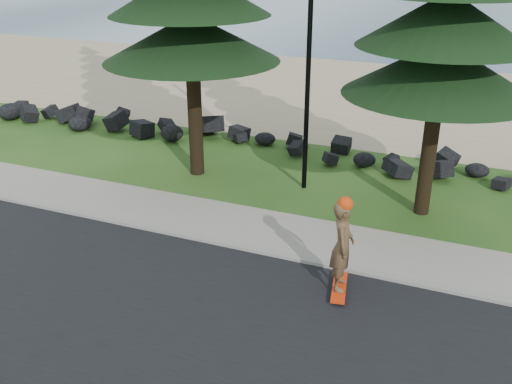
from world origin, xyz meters
TOP-DOWN VIEW (x-y plane):
  - ground at (0.00, 0.00)m, footprint 160.00×160.00m
  - road at (0.00, -4.50)m, footprint 160.00×7.00m
  - kerb at (0.00, -0.90)m, footprint 160.00×0.20m
  - sidewalk at (0.00, 0.20)m, footprint 160.00×2.00m
  - beach_sand at (0.00, 14.50)m, footprint 160.00×15.00m
  - ocean at (0.00, 51.00)m, footprint 160.00×58.00m
  - seawall_boulders at (0.00, 5.60)m, footprint 60.00×2.40m
  - lamp_post at (0.00, 3.20)m, footprint 0.25×0.14m
  - skateboarder at (2.39, -1.77)m, footprint 0.60×1.22m

SIDE VIEW (x-z plane):
  - ground at x=0.00m, z-range 0.00..0.00m
  - seawall_boulders at x=0.00m, z-range -0.55..0.55m
  - ocean at x=0.00m, z-range 0.00..0.01m
  - beach_sand at x=0.00m, z-range 0.00..0.01m
  - road at x=0.00m, z-range 0.00..0.02m
  - sidewalk at x=0.00m, z-range 0.00..0.08m
  - kerb at x=0.00m, z-range 0.00..0.10m
  - skateboarder at x=2.39m, z-range 0.01..2.22m
  - lamp_post at x=0.00m, z-range 0.06..8.20m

